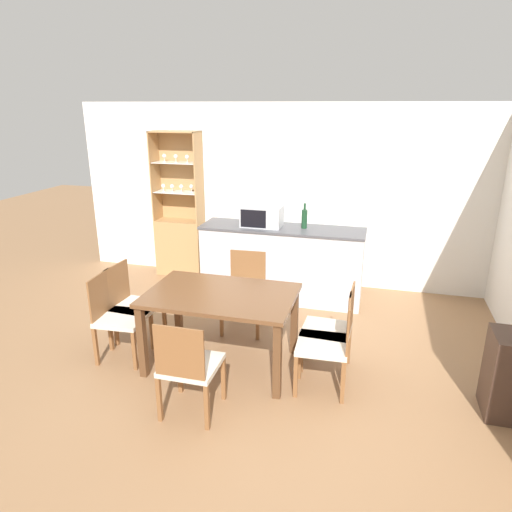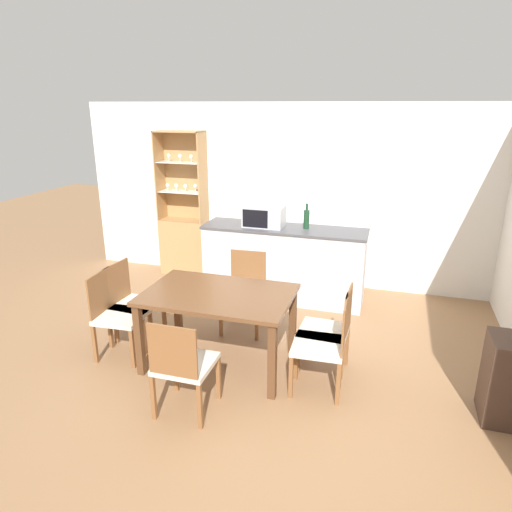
% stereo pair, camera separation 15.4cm
% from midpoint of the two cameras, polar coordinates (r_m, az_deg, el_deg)
% --- Properties ---
extents(ground_plane, '(18.00, 18.00, 0.00)m').
position_cam_midpoint_polar(ground_plane, '(4.62, -1.37, -14.59)').
color(ground_plane, '#936B47').
extents(wall_back, '(6.80, 0.06, 2.55)m').
position_cam_midpoint_polar(wall_back, '(6.55, 5.14, 7.46)').
color(wall_back, white).
rests_on(wall_back, ground_plane).
extents(kitchen_counter, '(2.15, 0.58, 0.99)m').
position_cam_midpoint_polar(kitchen_counter, '(6.11, 2.49, -0.88)').
color(kitchen_counter, silver).
rests_on(kitchen_counter, ground_plane).
extents(display_cabinet, '(0.71, 0.33, 2.16)m').
position_cam_midpoint_polar(display_cabinet, '(7.08, -10.05, 2.65)').
color(display_cabinet, tan).
rests_on(display_cabinet, ground_plane).
extents(dining_table, '(1.44, 0.94, 0.78)m').
position_cam_midpoint_polar(dining_table, '(4.49, -5.38, -5.86)').
color(dining_table, brown).
rests_on(dining_table, ground_plane).
extents(dining_chair_side_left_near, '(0.49, 0.49, 0.90)m').
position_cam_midpoint_polar(dining_chair_side_left_near, '(4.92, -17.73, -7.19)').
color(dining_chair_side_left_near, beige).
rests_on(dining_chair_side_left_near, ground_plane).
extents(dining_chair_side_right_near, '(0.48, 0.48, 0.90)m').
position_cam_midpoint_polar(dining_chair_side_right_near, '(4.24, 7.93, -10.76)').
color(dining_chair_side_right_near, beige).
rests_on(dining_chair_side_right_near, ground_plane).
extents(dining_chair_side_left_far, '(0.48, 0.48, 0.90)m').
position_cam_midpoint_polar(dining_chair_side_left_far, '(5.14, -16.03, -5.90)').
color(dining_chair_side_left_far, beige).
rests_on(dining_chair_side_left_far, ground_plane).
extents(dining_chair_head_near, '(0.46, 0.46, 0.90)m').
position_cam_midpoint_polar(dining_chair_head_near, '(3.93, -9.53, -13.40)').
color(dining_chair_head_near, beige).
rests_on(dining_chair_head_near, ground_plane).
extents(dining_chair_side_right_far, '(0.47, 0.47, 0.90)m').
position_cam_midpoint_polar(dining_chair_side_right_far, '(4.48, 8.40, -9.07)').
color(dining_chair_side_right_far, beige).
rests_on(dining_chair_side_right_far, ground_plane).
extents(dining_chair_head_far, '(0.48, 0.48, 0.90)m').
position_cam_midpoint_polar(dining_chair_head_far, '(5.29, -2.26, -4.46)').
color(dining_chair_head_far, beige).
rests_on(dining_chair_head_far, ground_plane).
extents(microwave, '(0.52, 0.34, 0.27)m').
position_cam_midpoint_polar(microwave, '(5.99, 0.01, 5.00)').
color(microwave, '#B7BABF').
rests_on(microwave, kitchen_counter).
extents(wine_bottle, '(0.07, 0.07, 0.33)m').
position_cam_midpoint_polar(wine_bottle, '(5.92, 5.32, 4.71)').
color(wine_bottle, '#193D23').
rests_on(wine_bottle, kitchen_counter).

